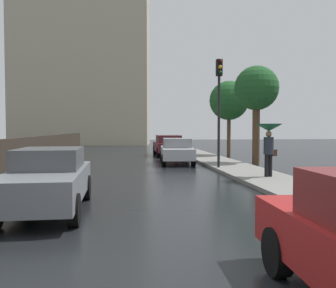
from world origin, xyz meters
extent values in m
plane|color=black|center=(0.00, 0.00, 0.00)|extent=(120.00, 120.00, 0.00)
cylinder|color=black|center=(1.89, 0.05, 0.32)|extent=(0.24, 0.64, 0.63)
cube|color=#B2B5BA|center=(2.76, 15.36, 0.60)|extent=(1.94, 4.35, 0.58)
cube|color=gray|center=(2.76, 15.39, 1.14)|extent=(1.60, 2.29, 0.50)
cylinder|color=black|center=(2.11, 16.81, 0.31)|extent=(0.26, 0.63, 0.62)
cylinder|color=black|center=(3.62, 16.71, 0.31)|extent=(0.26, 0.63, 0.62)
cylinder|color=black|center=(1.91, 14.02, 0.31)|extent=(0.26, 0.63, 0.62)
cylinder|color=black|center=(3.41, 13.91, 0.31)|extent=(0.26, 0.63, 0.62)
cube|color=slate|center=(-1.82, 4.16, 0.65)|extent=(1.69, 4.22, 0.65)
cube|color=#494D50|center=(-1.83, 4.45, 1.21)|extent=(1.45, 1.88, 0.47)
cylinder|color=black|center=(-1.06, 2.79, 0.33)|extent=(0.23, 0.66, 0.65)
cylinder|color=black|center=(-1.11, 5.56, 0.33)|extent=(0.23, 0.66, 0.65)
cylinder|color=black|center=(-2.59, 5.53, 0.33)|extent=(0.23, 0.66, 0.65)
cube|color=maroon|center=(2.97, 21.11, 0.64)|extent=(1.81, 4.53, 0.60)
cube|color=#461C22|center=(2.97, 20.90, 1.20)|extent=(1.59, 2.21, 0.52)
cylinder|color=black|center=(2.14, 22.61, 0.34)|extent=(0.22, 0.67, 0.67)
cylinder|color=black|center=(3.80, 22.61, 0.34)|extent=(0.22, 0.67, 0.67)
cylinder|color=black|center=(2.14, 19.62, 0.34)|extent=(0.22, 0.67, 0.67)
cylinder|color=black|center=(3.80, 19.62, 0.34)|extent=(0.22, 0.67, 0.67)
cylinder|color=black|center=(5.12, 8.44, 0.55)|extent=(0.14, 0.14, 0.83)
cylinder|color=black|center=(5.29, 8.49, 0.55)|extent=(0.14, 0.14, 0.83)
cylinder|color=#232833|center=(5.21, 8.47, 1.29)|extent=(0.36, 0.36, 0.64)
sphere|color=#8C6647|center=(5.21, 8.47, 1.72)|extent=(0.22, 0.22, 0.22)
cube|color=#3F2314|center=(5.46, 8.54, 1.02)|extent=(0.22, 0.15, 0.24)
cylinder|color=#4C4C51|center=(5.21, 8.47, 1.66)|extent=(0.02, 0.02, 0.87)
cone|color=#144C2D|center=(5.21, 8.47, 1.96)|extent=(0.99, 0.99, 0.27)
cylinder|color=black|center=(4.22, 11.90, 2.23)|extent=(0.12, 0.12, 4.19)
cube|color=black|center=(4.22, 11.90, 4.70)|extent=(0.26, 0.26, 0.75)
sphere|color=#360503|center=(4.22, 11.73, 4.95)|extent=(0.17, 0.17, 0.17)
sphere|color=orange|center=(4.22, 11.73, 4.70)|extent=(0.17, 0.17, 0.17)
sphere|color=black|center=(4.22, 11.73, 4.45)|extent=(0.17, 0.17, 0.17)
cylinder|color=#4C3823|center=(6.85, 14.18, 1.62)|extent=(0.39, 0.39, 3.25)
sphere|color=#1E5123|center=(6.85, 14.18, 4.07)|extent=(2.34, 2.34, 2.34)
cylinder|color=#4C3823|center=(6.97, 19.71, 1.46)|extent=(0.25, 0.25, 2.91)
sphere|color=#1E5123|center=(6.97, 19.71, 3.84)|extent=(2.65, 2.65, 2.65)
cube|color=#B2A88E|center=(-5.02, 41.45, 11.12)|extent=(16.59, 9.93, 22.24)
camera|label=1|loc=(-0.06, -4.38, 1.91)|focal=38.83mm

